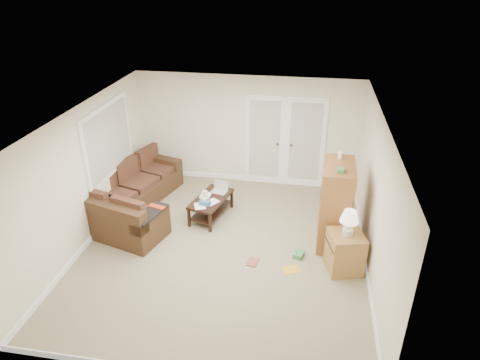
% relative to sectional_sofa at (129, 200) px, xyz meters
% --- Properties ---
extents(floor, '(5.50, 5.50, 0.00)m').
position_rel_sectional_sofa_xyz_m(floor, '(2.13, -0.84, -0.33)').
color(floor, gray).
rests_on(floor, ground).
extents(ceiling, '(5.00, 5.50, 0.02)m').
position_rel_sectional_sofa_xyz_m(ceiling, '(2.13, -0.84, 2.17)').
color(ceiling, white).
rests_on(ceiling, wall_back).
extents(wall_left, '(0.02, 5.50, 2.50)m').
position_rel_sectional_sofa_xyz_m(wall_left, '(-0.37, -0.84, 0.92)').
color(wall_left, white).
rests_on(wall_left, floor).
extents(wall_right, '(0.02, 5.50, 2.50)m').
position_rel_sectional_sofa_xyz_m(wall_right, '(4.63, -0.84, 0.92)').
color(wall_right, white).
rests_on(wall_right, floor).
extents(wall_back, '(5.00, 0.02, 2.50)m').
position_rel_sectional_sofa_xyz_m(wall_back, '(2.13, 1.91, 0.92)').
color(wall_back, white).
rests_on(wall_back, floor).
extents(wall_front, '(5.00, 0.02, 2.50)m').
position_rel_sectional_sofa_xyz_m(wall_front, '(2.13, -3.59, 0.92)').
color(wall_front, white).
rests_on(wall_front, floor).
extents(baseboards, '(5.00, 5.50, 0.10)m').
position_rel_sectional_sofa_xyz_m(baseboards, '(2.13, -0.84, -0.28)').
color(baseboards, silver).
rests_on(baseboards, floor).
extents(french_doors, '(1.80, 0.05, 2.13)m').
position_rel_sectional_sofa_xyz_m(french_doors, '(2.98, 1.88, 0.71)').
color(french_doors, silver).
rests_on(french_doors, floor).
extents(window_left, '(0.05, 1.92, 1.42)m').
position_rel_sectional_sofa_xyz_m(window_left, '(-0.33, 0.16, 1.22)').
color(window_left, silver).
rests_on(window_left, wall_left).
extents(sectional_sofa, '(1.96, 3.07, 0.83)m').
position_rel_sectional_sofa_xyz_m(sectional_sofa, '(0.00, 0.00, 0.00)').
color(sectional_sofa, '#442D1A').
rests_on(sectional_sofa, floor).
extents(coffee_table, '(0.78, 1.18, 0.73)m').
position_rel_sectional_sofa_xyz_m(coffee_table, '(1.67, 0.20, -0.08)').
color(coffee_table, black).
rests_on(coffee_table, floor).
extents(tv_armoire, '(0.56, 0.99, 1.68)m').
position_rel_sectional_sofa_xyz_m(tv_armoire, '(4.06, -0.29, 0.47)').
color(tv_armoire, '#935B2D').
rests_on(tv_armoire, floor).
extents(side_cabinet, '(0.66, 0.66, 1.15)m').
position_rel_sectional_sofa_xyz_m(side_cabinet, '(4.24, -1.08, 0.09)').
color(side_cabinet, '#A2743B').
rests_on(side_cabinet, floor).
extents(space_heater, '(0.15, 0.13, 0.34)m').
position_rel_sectional_sofa_xyz_m(space_heater, '(4.30, 1.61, -0.16)').
color(space_heater, white).
rests_on(space_heater, floor).
extents(floor_magazine, '(0.35, 0.32, 0.01)m').
position_rel_sectional_sofa_xyz_m(floor_magazine, '(3.38, -1.24, -0.32)').
color(floor_magazine, gold).
rests_on(floor_magazine, floor).
extents(floor_greenbox, '(0.21, 0.25, 0.08)m').
position_rel_sectional_sofa_xyz_m(floor_greenbox, '(3.48, -0.86, -0.28)').
color(floor_greenbox, '#3C8448').
rests_on(floor_greenbox, floor).
extents(floor_book, '(0.22, 0.27, 0.02)m').
position_rel_sectional_sofa_xyz_m(floor_book, '(2.62, -1.15, -0.32)').
color(floor_book, brown).
rests_on(floor_book, floor).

